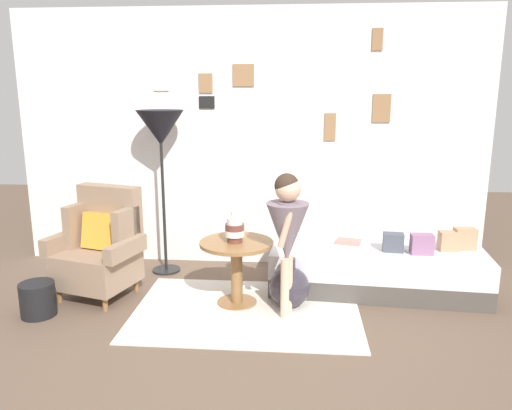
# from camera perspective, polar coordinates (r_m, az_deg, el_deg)

# --- Properties ---
(ground_plane) EXTENTS (12.00, 12.00, 0.00)m
(ground_plane) POSITION_cam_1_polar(r_m,az_deg,el_deg) (3.68, -3.69, -16.41)
(ground_plane) COLOR brown
(gallery_wall) EXTENTS (4.80, 0.12, 2.60)m
(gallery_wall) POSITION_cam_1_polar(r_m,az_deg,el_deg) (5.16, -0.74, 7.44)
(gallery_wall) COLOR silver
(gallery_wall) RESTS_ON ground
(rug) EXTENTS (1.87, 1.30, 0.01)m
(rug) POSITION_cam_1_polar(r_m,az_deg,el_deg) (4.26, -1.07, -11.98)
(rug) COLOR silver
(rug) RESTS_ON ground
(armchair) EXTENTS (0.86, 0.74, 0.97)m
(armchair) POSITION_cam_1_polar(r_m,az_deg,el_deg) (4.66, -17.29, -4.64)
(armchair) COLOR olive
(armchair) RESTS_ON ground
(daybed) EXTENTS (1.96, 0.95, 0.40)m
(daybed) POSITION_cam_1_polar(r_m,az_deg,el_deg) (4.77, 13.54, -7.03)
(daybed) COLOR #4C4742
(daybed) RESTS_ON ground
(pillow_head) EXTENTS (0.19, 0.13, 0.19)m
(pillow_head) POSITION_cam_1_polar(r_m,az_deg,el_deg) (4.87, 22.73, -3.58)
(pillow_head) COLOR tan
(pillow_head) RESTS_ON daybed
(pillow_mid) EXTENTS (0.18, 0.13, 0.17)m
(pillow_mid) POSITION_cam_1_polar(r_m,az_deg,el_deg) (4.79, 21.16, -3.87)
(pillow_mid) COLOR tan
(pillow_mid) RESTS_ON daybed
(pillow_back) EXTENTS (0.19, 0.12, 0.18)m
(pillow_back) POSITION_cam_1_polar(r_m,az_deg,el_deg) (4.61, 18.42, -4.27)
(pillow_back) COLOR gray
(pillow_back) RESTS_ON daybed
(pillow_extra) EXTENTS (0.19, 0.14, 0.16)m
(pillow_extra) POSITION_cam_1_polar(r_m,az_deg,el_deg) (4.61, 15.39, -4.13)
(pillow_extra) COLOR #474C56
(pillow_extra) RESTS_ON daybed
(side_table) EXTENTS (0.62, 0.62, 0.56)m
(side_table) POSITION_cam_1_polar(r_m,az_deg,el_deg) (4.26, -2.23, -6.16)
(side_table) COLOR olive
(side_table) RESTS_ON ground
(vase_striped) EXTENTS (0.16, 0.16, 0.27)m
(vase_striped) POSITION_cam_1_polar(r_m,az_deg,el_deg) (4.16, -2.45, -2.78)
(vase_striped) COLOR brown
(vase_striped) RESTS_ON side_table
(floor_lamp) EXTENTS (0.46, 0.46, 1.62)m
(floor_lamp) POSITION_cam_1_polar(r_m,az_deg,el_deg) (4.92, -10.85, 8.14)
(floor_lamp) COLOR black
(floor_lamp) RESTS_ON ground
(person_child) EXTENTS (0.34, 0.34, 1.18)m
(person_child) POSITION_cam_1_polar(r_m,az_deg,el_deg) (3.93, 3.61, -2.43)
(person_child) COLOR #D8AD8E
(person_child) RESTS_ON ground
(book_on_daybed) EXTENTS (0.25, 0.21, 0.03)m
(book_on_daybed) POSITION_cam_1_polar(r_m,az_deg,el_deg) (4.77, 10.50, -4.13)
(book_on_daybed) COLOR #A0796D
(book_on_daybed) RESTS_ON daybed
(demijohn_near) EXTENTS (0.35, 0.35, 0.43)m
(demijohn_near) POSITION_cam_1_polar(r_m,az_deg,el_deg) (4.29, 3.82, -9.30)
(demijohn_near) COLOR #332D38
(demijohn_near) RESTS_ON ground
(magazine_basket) EXTENTS (0.28, 0.28, 0.28)m
(magazine_basket) POSITION_cam_1_polar(r_m,az_deg,el_deg) (4.50, -23.66, -9.84)
(magazine_basket) COLOR black
(magazine_basket) RESTS_ON ground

